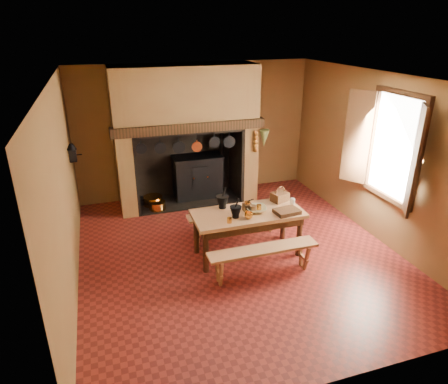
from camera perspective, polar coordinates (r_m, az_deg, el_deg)
The scene contains 28 objects.
floor at distance 6.68m, azimuth 1.95°, elevation -8.62°, with size 5.50×5.50×0.00m, color maroon.
ceiling at distance 5.74m, azimuth 2.33°, elevation 15.96°, with size 5.50×5.50×0.00m, color silver.
back_wall at distance 8.59m, azimuth -4.15°, elevation 8.73°, with size 5.00×0.02×2.80m, color olive.
wall_left at distance 5.77m, azimuth -21.93°, elevation -0.07°, with size 0.02×5.50×2.80m, color olive.
wall_right at distance 7.27m, azimuth 21.08°, elevation 4.61°, with size 0.02×5.50×2.80m, color olive.
wall_front at distance 3.87m, azimuth 16.27°, elevation -10.85°, with size 5.00×0.02×2.80m, color olive.
chimney_breast at distance 8.02m, azimuth -5.58°, elevation 10.68°, with size 2.95×0.96×2.80m.
iron_range at distance 8.57m, azimuth -3.76°, elevation 2.30°, with size 1.12×0.55×1.60m.
hearth_pans at distance 8.35m, azimuth -10.02°, elevation -1.50°, with size 0.51×0.62×0.20m.
hanging_pans at distance 7.65m, azimuth -4.92°, elevation 6.61°, with size 1.92×0.29×0.27m.
onion_string at distance 8.03m, azimuth 4.54°, elevation 7.19°, with size 0.12×0.10×0.46m, color #93561B, non-canonical shape.
herb_bunch at distance 8.08m, azimuth 5.75°, elevation 7.62°, with size 0.20×0.20×0.35m, color #525F2D.
window at distance 6.80m, azimuth 22.46°, elevation 5.87°, with size 0.39×1.75×1.76m.
wall_coffee_mill at distance 7.20m, azimuth -20.87°, elevation 5.44°, with size 0.23×0.16×0.31m.
work_table at distance 6.35m, azimuth 3.43°, elevation -3.86°, with size 1.75×0.78×0.76m.
bench_front at distance 5.97m, azimuth 5.59°, elevation -8.96°, with size 1.67×0.29×0.47m.
bench_back at distance 7.02m, azimuth 1.48°, elevation -3.70°, with size 1.67×0.29×0.47m.
mortar_large at distance 6.38m, azimuth -0.22°, elevation -1.33°, with size 0.21×0.21×0.35m.
mortar_small at distance 6.07m, azimuth 1.68°, elevation -2.78°, with size 0.18×0.18×0.31m.
coffee_grinder at distance 6.31m, azimuth 3.36°, elevation -2.08°, with size 0.17×0.13×0.19m.
brass_mug_a at distance 5.94m, azimuth 0.77°, elevation -4.06°, with size 0.07×0.07×0.08m, color orange.
brass_mug_b at distance 6.36m, azimuth 5.01°, elevation -2.19°, with size 0.08×0.08×0.09m, color orange.
mixing_bowl at distance 6.32m, azimuth 4.63°, elevation -2.43°, with size 0.32×0.32×0.08m, color beige.
stoneware_crock at distance 6.23m, azimuth 4.17°, elevation -2.51°, with size 0.10×0.10×0.13m, color #4F341D.
glass_jar at distance 6.57m, azimuth 9.75°, elevation -1.41°, with size 0.08×0.08×0.13m, color beige.
wicker_basket at distance 6.71m, azimuth 7.99°, elevation -0.61°, with size 0.32×0.27×0.26m.
wooden_tray at distance 6.31m, azimuth 8.98°, elevation -2.76°, with size 0.38×0.27×0.06m, color #3E2613.
brass_cup at distance 6.07m, azimuth 3.54°, elevation -3.36°, with size 0.13×0.13×0.10m, color orange.
Camera 1 is at (-1.95, -5.36, 3.48)m, focal length 32.00 mm.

